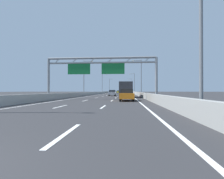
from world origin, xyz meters
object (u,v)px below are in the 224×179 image
yellow_car (119,92)px  streetlamp_right_mid (140,75)px  streetlamp_right_far (134,82)px  blue_car (125,92)px  silver_car (112,93)px  streetlamp_left_mid (85,76)px  streetlamp_left_distant (110,85)px  white_car (126,91)px  box_truck (126,89)px  red_car (121,91)px  streetlamp_right_near (196,16)px  orange_car (127,95)px  sign_gantry (100,67)px  streetlamp_right_distant (131,85)px  streetlamp_left_far (103,82)px

yellow_car → streetlamp_right_mid: bearing=-80.1°
streetlamp_right_far → blue_car: 17.76m
blue_car → silver_car: (-3.31, -54.62, -0.01)m
streetlamp_left_mid → streetlamp_left_distant: bearing=90.0°
white_car → yellow_car: size_ratio=0.99×
streetlamp_left_distant → blue_car: 23.46m
streetlamp_left_distant → box_truck: bearing=-82.6°
white_car → red_car: 3.99m
streetlamp_right_near → streetlamp_left_distant: same height
blue_car → silver_car: size_ratio=1.02×
orange_car → yellow_car: 66.02m
sign_gantry → box_truck: sign_gantry is taller
blue_car → silver_car: silver_car is taller
red_car → streetlamp_right_distant: bearing=-66.8°
streetlamp_left_far → streetlamp_right_mid: bearing=-68.0°
streetlamp_right_near → streetlamp_right_distant: same height
orange_car → streetlamp_right_distant: bearing=87.8°
streetlamp_right_far → orange_car: size_ratio=2.04×
streetlamp_right_distant → box_truck: 85.82m
streetlamp_left_far → white_car: 56.78m
streetlamp_left_distant → yellow_car: bearing=-76.5°
orange_car → yellow_car: size_ratio=1.02×
streetlamp_left_mid → streetlamp_right_far: bearing=68.0°
streetlamp_right_near → streetlamp_left_mid: same height
streetlamp_right_near → sign_gantry: bearing=115.5°
streetlamp_left_mid → box_truck: size_ratio=1.09×
silver_car → white_car: (3.74, 93.40, -0.01)m
sign_gantry → streetlamp_right_near: streetlamp_right_near is taller
streetlamp_left_mid → blue_car: streetlamp_left_mid is taller
streetlamp_right_far → blue_car: streetlamp_right_far is taller
sign_gantry → yellow_car: bearing=89.8°
box_truck → streetlamp_left_mid: bearing=133.3°
streetlamp_right_mid → yellow_car: bearing=99.9°
streetlamp_right_near → yellow_car: bearing=95.3°
streetlamp_left_mid → streetlamp_right_mid: 14.93m
streetlamp_left_mid → orange_car: streetlamp_left_mid is taller
streetlamp_right_distant → red_car: 19.46m
silver_car → yellow_car: (-0.01, 43.51, -0.03)m
streetlamp_left_mid → box_truck: streetlamp_left_mid is taller
blue_car → red_car: 37.78m
streetlamp_left_mid → red_car: size_ratio=2.11×
white_car → silver_car: bearing=-92.3°
streetlamp_right_far → streetlamp_right_distant: bearing=90.0°
streetlamp_left_mid → silver_car: 8.92m
streetlamp_right_near → box_truck: streetlamp_right_near is taller
streetlamp_left_mid → streetlamp_left_distant: same height
streetlamp_right_distant → orange_car: bearing=-92.2°
streetlamp_left_mid → orange_car: 26.39m
sign_gantry → streetlamp_right_distant: bearing=85.4°
blue_car → orange_car: 77.02m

